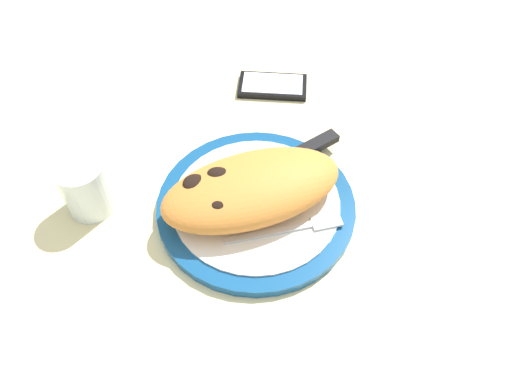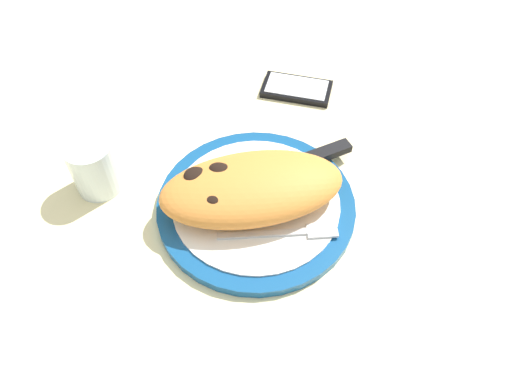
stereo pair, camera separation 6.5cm
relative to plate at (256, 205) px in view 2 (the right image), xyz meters
The scene contains 7 objects.
ground_plane 2.31cm from the plate, ahead, with size 150.00×150.00×3.00cm, color beige.
plate is the anchor object (origin of this frame).
calzone 3.82cm from the plate, 148.90° to the left, with size 26.17×15.84×5.69cm.
fork 6.91cm from the plate, 52.36° to the right, with size 15.74×2.32×0.40cm.
knife 9.46cm from the plate, 43.24° to the left, with size 21.74×10.82×1.20cm.
smartphone 25.97cm from the plate, 72.50° to the left, with size 12.83×9.13×1.16cm.
water_glass 22.97cm from the plate, 167.55° to the left, with size 6.50×6.50×8.10cm.
Camera 2 is at (-1.40, -40.27, 54.47)cm, focal length 34.07 mm.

